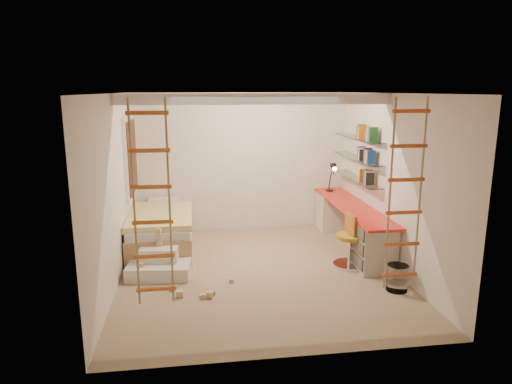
{
  "coord_description": "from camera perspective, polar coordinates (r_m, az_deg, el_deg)",
  "views": [
    {
      "loc": [
        -0.93,
        -6.3,
        2.65
      ],
      "look_at": [
        0.0,
        0.3,
        1.15
      ],
      "focal_mm": 32.0,
      "sensor_mm": 36.0,
      "label": 1
    }
  ],
  "objects": [
    {
      "name": "bed",
      "position": [
        7.9,
        -11.69,
        -4.69
      ],
      "size": [
        1.02,
        2.0,
        0.69
      ],
      "color": "#AD7F51",
      "rests_on": "floor"
    },
    {
      "name": "swivel_chair",
      "position": [
        7.12,
        11.65,
        -6.81
      ],
      "size": [
        0.54,
        0.54,
        0.83
      ],
      "color": "#B29922",
      "rests_on": "floor"
    },
    {
      "name": "waste_bin",
      "position": [
        6.52,
        17.24,
        -10.2
      ],
      "size": [
        0.29,
        0.29,
        0.36
      ],
      "primitive_type": "cylinder",
      "color": "white",
      "rests_on": "floor"
    },
    {
      "name": "desk",
      "position": [
        7.96,
        11.78,
        -3.99
      ],
      "size": [
        0.56,
        2.8,
        0.75
      ],
      "color": "red",
      "rests_on": "floor"
    },
    {
      "name": "floor",
      "position": [
        6.9,
        0.35,
        -9.91
      ],
      "size": [
        4.5,
        4.5,
        0.0
      ],
      "primitive_type": "plane",
      "color": "#9B8664",
      "rests_on": "ground"
    },
    {
      "name": "ceiling_beam",
      "position": [
        6.67,
        0.0,
        11.56
      ],
      "size": [
        4.0,
        0.18,
        0.16
      ],
      "primitive_type": "cube",
      "color": "white",
      "rests_on": "ceiling"
    },
    {
      "name": "shelves",
      "position": [
        8.03,
        12.52,
        4.13
      ],
      "size": [
        0.25,
        1.8,
        0.71
      ],
      "color": "white",
      "rests_on": "wall_right"
    },
    {
      "name": "task_lamp",
      "position": [
        8.66,
        9.58,
        2.43
      ],
      "size": [
        0.14,
        0.36,
        0.57
      ],
      "color": "black",
      "rests_on": "desk"
    },
    {
      "name": "books",
      "position": [
        8.01,
        12.58,
        5.28
      ],
      "size": [
        0.14,
        0.7,
        0.92
      ],
      "color": "#262626",
      "rests_on": "shelves"
    },
    {
      "name": "rope_ladder_left",
      "position": [
        4.71,
        -12.89,
        -1.57
      ],
      "size": [
        0.41,
        0.04,
        2.13
      ],
      "primitive_type": null,
      "color": "orange",
      "rests_on": "ceiling"
    },
    {
      "name": "toy_blocks",
      "position": [
        6.52,
        -9.36,
        -9.36
      ],
      "size": [
        1.32,
        1.1,
        0.67
      ],
      "color": "#CCB284",
      "rests_on": "floor"
    },
    {
      "name": "window_blind",
      "position": [
        7.94,
        -15.21,
        4.27
      ],
      "size": [
        0.02,
        1.0,
        1.2
      ],
      "primitive_type": "cube",
      "color": "#4C2D1E",
      "rests_on": "window_frame"
    },
    {
      "name": "play_platform",
      "position": [
        6.93,
        -11.91,
        -8.72
      ],
      "size": [
        0.96,
        0.78,
        0.4
      ],
      "color": "silver",
      "rests_on": "floor"
    },
    {
      "name": "rope_ladder_right",
      "position": [
        5.22,
        18.12,
        -0.51
      ],
      "size": [
        0.41,
        0.04,
        2.13
      ],
      "primitive_type": null,
      "color": "#C74A22",
      "rests_on": "ceiling"
    },
    {
      "name": "window_frame",
      "position": [
        7.95,
        -15.5,
        4.26
      ],
      "size": [
        0.06,
        1.15,
        1.35
      ],
      "primitive_type": "cube",
      "color": "white",
      "rests_on": "wall_left"
    }
  ]
}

